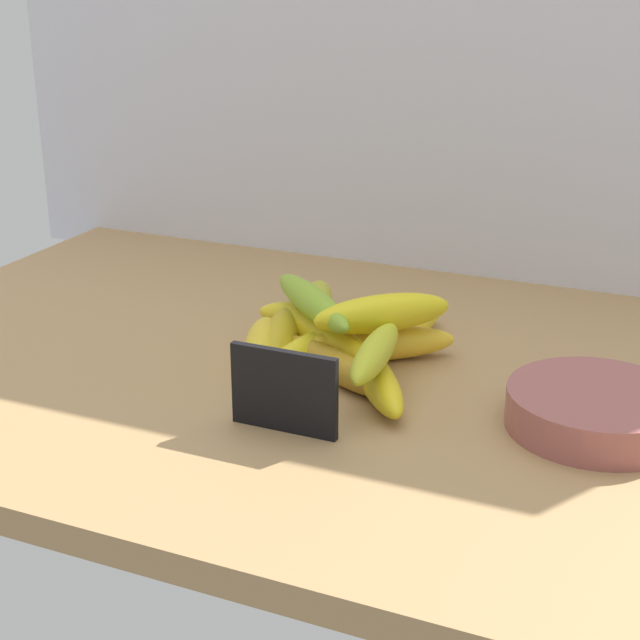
% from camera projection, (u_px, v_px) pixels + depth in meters
% --- Properties ---
extents(counter_top, '(1.10, 0.76, 0.03)m').
position_uv_depth(counter_top, '(301.00, 374.00, 1.11)').
color(counter_top, '#A98353').
rests_on(counter_top, ground).
extents(back_wall, '(1.30, 0.02, 0.70)m').
position_uv_depth(back_wall, '(419.00, 41.00, 1.33)').
color(back_wall, silver).
rests_on(back_wall, ground).
extents(chalkboard_sign, '(0.11, 0.02, 0.08)m').
position_uv_depth(chalkboard_sign, '(284.00, 394.00, 0.94)').
color(chalkboard_sign, black).
rests_on(chalkboard_sign, counter_top).
extents(fruit_bowl, '(0.17, 0.17, 0.04)m').
position_uv_depth(fruit_bowl, '(596.00, 410.00, 0.95)').
color(fruit_bowl, '#9B5450').
rests_on(fruit_bowl, counter_top).
extents(banana_0, '(0.09, 0.17, 0.04)m').
position_uv_depth(banana_0, '(280.00, 336.00, 1.12)').
color(banana_0, gold).
rests_on(banana_0, counter_top).
extents(banana_1, '(0.17, 0.05, 0.04)m').
position_uv_depth(banana_1, '(326.00, 319.00, 1.18)').
color(banana_1, yellow).
rests_on(banana_1, counter_top).
extents(banana_2, '(0.19, 0.12, 0.03)m').
position_uv_depth(banana_2, '(336.00, 366.00, 1.05)').
color(banana_2, '#B58620').
rests_on(banana_2, counter_top).
extents(banana_3, '(0.18, 0.13, 0.04)m').
position_uv_depth(banana_3, '(374.00, 343.00, 1.10)').
color(banana_3, yellow).
rests_on(banana_3, counter_top).
extents(banana_4, '(0.10, 0.16, 0.04)m').
position_uv_depth(banana_4, '(262.00, 346.00, 1.10)').
color(banana_4, yellow).
rests_on(banana_4, counter_top).
extents(banana_5, '(0.18, 0.14, 0.04)m').
position_uv_depth(banana_5, '(323.00, 335.00, 1.12)').
color(banana_5, yellow).
rests_on(banana_5, counter_top).
extents(banana_6, '(0.09, 0.17, 0.04)m').
position_uv_depth(banana_6, '(314.00, 307.00, 1.21)').
color(banana_6, gold).
rests_on(banana_6, counter_top).
extents(banana_7, '(0.06, 0.17, 0.03)m').
position_uv_depth(banana_7, '(304.00, 352.00, 1.09)').
color(banana_7, yellow).
rests_on(banana_7, counter_top).
extents(banana_8, '(0.07, 0.20, 0.03)m').
position_uv_depth(banana_8, '(399.00, 336.00, 1.13)').
color(banana_8, yellow).
rests_on(banana_8, counter_top).
extents(banana_9, '(0.12, 0.16, 0.04)m').
position_uv_depth(banana_9, '(378.00, 381.00, 1.01)').
color(banana_9, yellow).
rests_on(banana_9, counter_top).
extents(banana_10, '(0.16, 0.16, 0.03)m').
position_uv_depth(banana_10, '(315.00, 302.00, 1.11)').
color(banana_10, '#88AF2B').
rests_on(banana_10, banana_5).
extents(banana_11, '(0.05, 0.16, 0.03)m').
position_uv_depth(banana_11, '(375.00, 353.00, 1.00)').
color(banana_11, gold).
rests_on(banana_11, banana_9).
extents(banana_12, '(0.15, 0.14, 0.04)m').
position_uv_depth(banana_12, '(383.00, 313.00, 1.08)').
color(banana_12, yellow).
rests_on(banana_12, banana_3).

